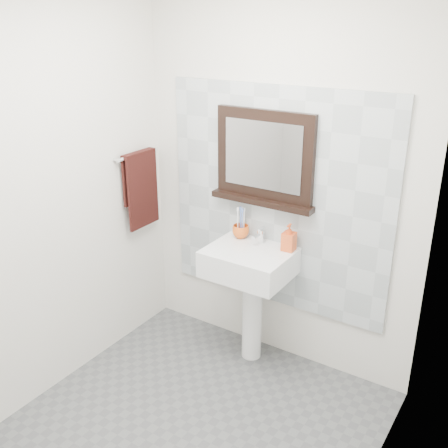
{
  "coord_description": "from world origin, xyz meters",
  "views": [
    {
      "loc": [
        1.49,
        -1.85,
        2.3
      ],
      "look_at": [
        -0.06,
        0.55,
        1.15
      ],
      "focal_mm": 42.0,
      "sensor_mm": 36.0,
      "label": 1
    }
  ],
  "objects_px": {
    "toothbrush_cup": "(241,231)",
    "hand_towel": "(141,183)",
    "pedestal_sink": "(250,274)",
    "soap_dispenser": "(289,237)",
    "framed_mirror": "(264,160)"
  },
  "relations": [
    {
      "from": "framed_mirror",
      "to": "hand_towel",
      "type": "relative_size",
      "value": 1.33
    },
    {
      "from": "soap_dispenser",
      "to": "framed_mirror",
      "type": "distance_m",
      "value": 0.53
    },
    {
      "from": "pedestal_sink",
      "to": "hand_towel",
      "type": "height_order",
      "value": "hand_towel"
    },
    {
      "from": "pedestal_sink",
      "to": "framed_mirror",
      "type": "relative_size",
      "value": 1.31
    },
    {
      "from": "hand_towel",
      "to": "soap_dispenser",
      "type": "bearing_deg",
      "value": 9.54
    },
    {
      "from": "pedestal_sink",
      "to": "framed_mirror",
      "type": "xyz_separation_m",
      "value": [
        -0.01,
        0.19,
        0.75
      ]
    },
    {
      "from": "framed_mirror",
      "to": "soap_dispenser",
      "type": "bearing_deg",
      "value": -14.49
    },
    {
      "from": "toothbrush_cup",
      "to": "soap_dispenser",
      "type": "bearing_deg",
      "value": -1.33
    },
    {
      "from": "soap_dispenser",
      "to": "hand_towel",
      "type": "height_order",
      "value": "hand_towel"
    },
    {
      "from": "framed_mirror",
      "to": "hand_towel",
      "type": "distance_m",
      "value": 0.93
    },
    {
      "from": "toothbrush_cup",
      "to": "pedestal_sink",
      "type": "bearing_deg",
      "value": -41.15
    },
    {
      "from": "toothbrush_cup",
      "to": "soap_dispenser",
      "type": "height_order",
      "value": "soap_dispenser"
    },
    {
      "from": "soap_dispenser",
      "to": "hand_towel",
      "type": "xyz_separation_m",
      "value": [
        -1.09,
        -0.18,
        0.23
      ]
    },
    {
      "from": "toothbrush_cup",
      "to": "hand_towel",
      "type": "relative_size",
      "value": 0.21
    },
    {
      "from": "pedestal_sink",
      "to": "hand_towel",
      "type": "xyz_separation_m",
      "value": [
        -0.88,
        -0.06,
        0.5
      ]
    }
  ]
}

